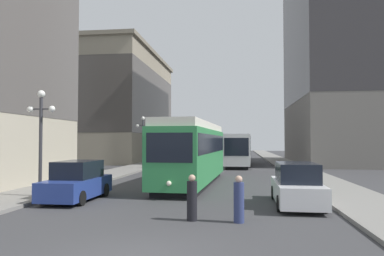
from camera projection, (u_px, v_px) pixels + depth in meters
name	position (u px, v px, depth m)	size (l,w,h in m)	color
sidewalk_left	(161.00, 161.00, 49.19)	(3.23, 120.00, 0.15)	gray
sidewalk_right	(282.00, 162.00, 47.17)	(3.23, 120.00, 0.15)	gray
streetcar	(193.00, 151.00, 23.47)	(3.22, 13.16, 3.89)	black
transit_bus	(239.00, 148.00, 41.16)	(3.01, 13.02, 3.45)	black
parked_car_left_near	(77.00, 182.00, 17.23)	(1.91, 4.46, 1.82)	black
parked_car_left_mid	(173.00, 158.00, 41.98)	(1.90, 4.94, 1.82)	black
parked_car_right_far	(297.00, 186.00, 15.76)	(1.95, 5.01, 1.82)	black
pedestrian_crossing_near	(192.00, 199.00, 12.77)	(0.36, 0.36, 1.59)	black
pedestrian_crossing_far	(239.00, 201.00, 12.46)	(0.35, 0.35, 1.58)	navy
lamp_post_left_near	(41.00, 126.00, 17.67)	(1.41, 0.36, 5.03)	#333338
lamp_post_left_far	(143.00, 134.00, 36.30)	(1.41, 0.36, 5.03)	#333338
building_left_corner	(103.00, 106.00, 54.63)	(16.53, 24.46, 15.48)	gray
building_right_corner	(344.00, 36.00, 46.72)	(12.95, 22.06, 31.15)	slate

